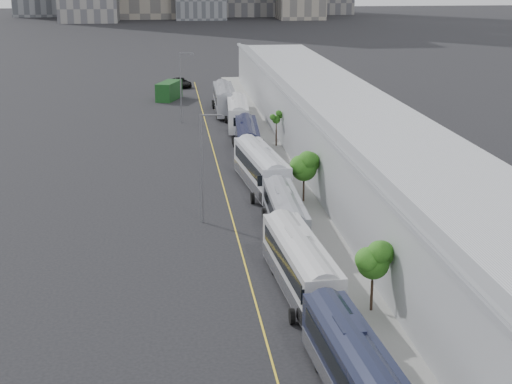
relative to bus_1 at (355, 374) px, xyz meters
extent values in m
cube|color=gray|center=(6.88, 33.73, -1.48)|extent=(10.00, 170.00, 0.12)
cube|color=gold|center=(-3.62, 33.73, -1.53)|extent=(0.12, 160.00, 0.02)
cube|color=gray|center=(10.88, 33.73, 1.86)|extent=(12.00, 160.00, 6.80)
cube|color=gray|center=(10.88, 33.73, 4.31)|extent=(12.45, 160.40, 2.57)
cube|color=gray|center=(4.98, 33.73, 5.46)|extent=(0.30, 160.00, 0.40)
cube|color=black|center=(0.00, 0.02, 0.31)|extent=(3.27, 12.63, 3.03)
cube|color=black|center=(0.00, -0.17, 0.85)|extent=(3.23, 11.13, 1.03)
cube|color=black|center=(0.00, 1.47, 1.97)|extent=(1.38, 2.19, 0.29)
cube|color=#B2B2B4|center=(-0.40, 14.02, 0.42)|extent=(3.48, 13.39, 3.21)
cube|color=black|center=(-0.40, 13.81, 1.00)|extent=(3.44, 11.81, 1.09)
cube|color=silver|center=(-0.40, 14.02, -0.61)|extent=(3.50, 13.13, 1.03)
cube|color=#B2B2B4|center=(-0.40, 15.55, 2.18)|extent=(1.46, 2.32, 0.31)
cube|color=gray|center=(0.37, 25.86, 0.24)|extent=(2.65, 12.05, 2.91)
cube|color=black|center=(0.37, 25.67, 0.76)|extent=(2.68, 10.61, 0.99)
cube|color=silver|center=(0.37, 25.86, -0.69)|extent=(2.69, 11.81, 0.93)
cube|color=gray|center=(0.37, 27.24, 1.83)|extent=(1.24, 2.06, 0.28)
cube|color=silver|center=(0.06, 39.85, 0.52)|extent=(4.12, 14.15, 3.38)
cube|color=black|center=(0.06, 39.63, 1.13)|extent=(4.02, 12.49, 1.15)
cube|color=silver|center=(0.06, 39.85, -0.56)|extent=(4.13, 13.87, 1.08)
cube|color=silver|center=(0.06, 41.45, 2.37)|extent=(1.62, 2.48, 0.32)
cube|color=black|center=(0.29, 55.22, 0.31)|extent=(3.34, 12.64, 3.03)
cube|color=black|center=(0.29, 55.03, 0.85)|extent=(3.30, 11.14, 1.03)
cube|color=silver|center=(0.29, 55.22, -0.66)|extent=(3.37, 12.39, 0.97)
cube|color=black|center=(0.29, 56.66, 1.97)|extent=(1.39, 2.19, 0.29)
cube|color=silver|center=(0.56, 70.14, 0.43)|extent=(3.57, 13.44, 3.22)
cube|color=black|center=(0.56, 69.93, 1.01)|extent=(3.52, 11.85, 1.09)
cube|color=silver|center=(0.56, 70.14, -0.60)|extent=(3.59, 13.18, 1.03)
cube|color=silver|center=(0.56, 71.67, 2.19)|extent=(1.48, 2.33, 0.31)
cube|color=gray|center=(-0.39, 81.50, 0.53)|extent=(3.13, 14.07, 3.39)
cube|color=black|center=(-0.39, 81.28, 1.14)|extent=(3.15, 12.39, 1.15)
cube|color=silver|center=(-0.39, 81.50, -0.55)|extent=(3.17, 13.79, 1.09)
cube|color=gray|center=(-0.39, 83.11, 2.39)|extent=(1.46, 2.40, 0.32)
cylinder|color=black|center=(3.63, 10.38, 0.30)|extent=(0.18, 0.18, 3.68)
sphere|color=#155E17|center=(3.63, 10.38, 2.15)|extent=(2.11, 2.11, 2.11)
cylinder|color=black|center=(3.47, 34.70, 0.26)|extent=(0.18, 0.18, 3.61)
sphere|color=#155E17|center=(3.47, 34.70, 2.13)|extent=(2.42, 2.42, 2.42)
cylinder|color=black|center=(4.18, 58.10, 0.29)|extent=(0.18, 0.18, 3.66)
sphere|color=#155E17|center=(4.18, 58.10, 1.97)|extent=(1.01, 1.01, 1.01)
cylinder|color=#59595E|center=(-6.26, 29.80, 3.22)|extent=(0.18, 0.18, 9.52)
cylinder|color=#59595E|center=(-5.36, 29.80, 7.88)|extent=(1.80, 0.14, 0.14)
cube|color=#59595E|center=(-4.56, 29.80, 7.73)|extent=(0.50, 0.22, 0.18)
cylinder|color=#59595E|center=(-6.97, 74.53, 3.35)|extent=(0.18, 0.18, 9.79)
cylinder|color=#59595E|center=(-6.07, 74.53, 8.15)|extent=(1.80, 0.14, 0.14)
cube|color=#59595E|center=(-5.27, 74.53, 8.00)|extent=(0.50, 0.22, 0.18)
cube|color=#113914|center=(-8.54, 94.22, -0.07)|extent=(4.54, 7.12, 2.94)
imported|color=black|center=(-6.30, 107.81, -0.71)|extent=(4.32, 6.50, 1.66)
camera|label=1|loc=(-9.09, -34.82, 20.07)|focal=55.00mm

